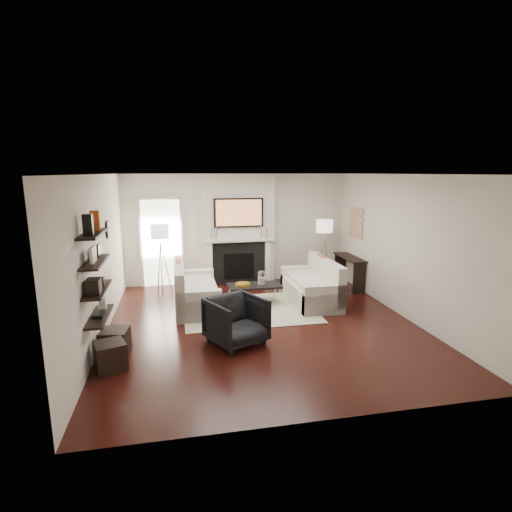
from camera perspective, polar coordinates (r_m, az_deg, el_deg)
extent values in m
plane|color=black|center=(7.45, 0.92, -9.63)|extent=(6.00, 6.00, 0.00)
plane|color=white|center=(6.94, 1.00, 11.61)|extent=(6.00, 6.00, 0.00)
plane|color=silver|center=(9.98, -2.72, 3.90)|extent=(5.50, 0.00, 5.50)
plane|color=silver|center=(4.28, 9.60, -7.11)|extent=(5.50, 0.00, 5.50)
plane|color=silver|center=(7.03, -21.51, -0.30)|extent=(0.00, 6.00, 6.00)
plane|color=silver|center=(8.11, 20.32, 1.32)|extent=(0.00, 6.00, 6.00)
cube|color=silver|center=(9.86, -2.61, 3.80)|extent=(1.80, 0.25, 2.70)
cube|color=black|center=(9.88, -2.45, -1.07)|extent=(1.30, 0.02, 1.04)
cube|color=black|center=(9.89, -2.44, -1.48)|extent=(0.75, 0.02, 0.65)
cube|color=white|center=(9.76, -6.60, -1.12)|extent=(0.12, 0.08, 1.10)
cube|color=white|center=(9.98, 1.67, -0.76)|extent=(0.12, 0.08, 1.10)
cube|color=white|center=(9.72, -2.43, 2.31)|extent=(1.70, 0.18, 0.07)
cube|color=black|center=(9.65, -2.49, 6.20)|extent=(1.20, 0.06, 0.70)
cube|color=#BF723F|center=(9.62, -2.46, 6.18)|extent=(1.10, 0.00, 0.62)
cylinder|color=silver|center=(9.63, -5.69, 3.29)|extent=(0.04, 0.04, 0.30)
cylinder|color=silver|center=(9.62, -6.46, 3.09)|extent=(0.04, 0.04, 0.24)
cylinder|color=silver|center=(9.80, 0.74, 3.50)|extent=(0.04, 0.04, 0.30)
cylinder|color=silver|center=(9.83, 1.48, 3.34)|extent=(0.04, 0.04, 0.24)
cube|color=white|center=(9.91, -13.33, 1.78)|extent=(0.90, 0.02, 2.10)
cube|color=white|center=(9.92, -16.10, 1.64)|extent=(0.06, 0.06, 2.16)
cube|color=white|center=(9.88, -10.55, 1.87)|extent=(0.06, 0.06, 2.16)
cube|color=white|center=(9.76, -13.64, 8.01)|extent=(1.02, 0.06, 0.06)
cube|color=#BAB499|center=(8.14, -0.98, -7.69)|extent=(2.60, 2.00, 0.01)
cube|color=beige|center=(8.31, -8.48, -5.92)|extent=(0.85, 1.80, 0.42)
cube|color=beige|center=(8.21, -10.89, -3.92)|extent=(0.18, 1.80, 0.80)
cube|color=beige|center=(7.51, -8.17, -7.13)|extent=(0.85, 0.18, 0.60)
cube|color=beige|center=(9.06, -8.77, -3.84)|extent=(0.85, 0.18, 0.60)
cube|color=beige|center=(8.24, -8.19, -4.19)|extent=(0.63, 1.44, 0.10)
cube|color=#B14215|center=(8.45, -10.96, -2.05)|extent=(0.10, 0.42, 0.42)
cube|color=black|center=(7.87, -10.91, -3.15)|extent=(0.10, 0.40, 0.40)
cube|color=beige|center=(8.66, 7.76, -5.17)|extent=(0.85, 1.80, 0.42)
cube|color=beige|center=(8.69, 9.91, -3.02)|extent=(0.18, 1.80, 0.80)
cube|color=beige|center=(7.91, 9.69, -6.21)|extent=(0.85, 0.18, 0.60)
cube|color=beige|center=(9.37, 6.16, -3.23)|extent=(0.85, 0.18, 0.60)
cube|color=beige|center=(8.57, 7.49, -3.53)|extent=(0.63, 1.44, 0.10)
cube|color=#B14215|center=(8.91, 9.26, -1.27)|extent=(0.10, 0.42, 0.42)
cube|color=black|center=(8.37, 10.69, -2.25)|extent=(0.10, 0.40, 0.40)
cube|color=black|center=(8.39, -0.21, -4.26)|extent=(1.10, 0.55, 0.04)
cylinder|color=silver|center=(8.16, -3.38, -6.28)|extent=(0.02, 0.02, 0.38)
cylinder|color=silver|center=(8.35, 3.47, -5.86)|extent=(0.02, 0.02, 0.38)
cylinder|color=silver|center=(8.58, -3.79, -5.38)|extent=(0.02, 0.02, 0.38)
cylinder|color=silver|center=(8.76, 2.73, -5.01)|extent=(0.02, 0.02, 0.38)
cylinder|color=white|center=(8.38, 0.79, -3.16)|extent=(0.16, 0.16, 0.28)
cylinder|color=white|center=(8.39, 0.79, -3.58)|extent=(0.11, 0.11, 0.16)
cylinder|color=orange|center=(8.33, -1.90, -4.06)|extent=(0.30, 0.30, 0.05)
imported|color=black|center=(6.52, -2.82, -8.92)|extent=(1.07, 1.05, 0.84)
cylinder|color=silver|center=(9.23, -13.34, -1.81)|extent=(0.02, 0.02, 1.20)
cylinder|color=white|center=(9.07, -13.60, 3.41)|extent=(0.40, 0.40, 0.30)
cylinder|color=silver|center=(9.22, -12.66, -1.79)|extent=(0.25, 0.02, 1.23)
cylinder|color=silver|center=(9.32, -13.66, -1.69)|extent=(0.14, 0.22, 1.23)
cylinder|color=silver|center=(9.14, -13.70, -1.97)|extent=(0.14, 0.22, 1.23)
cylinder|color=silver|center=(10.01, 9.59, -0.60)|extent=(0.02, 0.02, 1.20)
cylinder|color=white|center=(9.86, 9.76, 4.23)|extent=(0.40, 0.40, 0.30)
cylinder|color=silver|center=(10.05, 10.17, -0.57)|extent=(0.25, 0.02, 1.23)
cylinder|color=silver|center=(10.08, 9.10, -0.49)|extent=(0.14, 0.22, 1.23)
cylinder|color=silver|center=(9.90, 9.49, -0.73)|extent=(0.14, 0.22, 1.23)
cube|color=black|center=(9.82, 13.26, -0.21)|extent=(0.35, 1.20, 0.04)
cube|color=black|center=(9.43, 14.54, -3.12)|extent=(0.30, 0.04, 0.71)
cube|color=black|center=(10.40, 11.92, -1.61)|extent=(0.30, 0.04, 0.71)
cube|color=tan|center=(9.85, 14.10, 4.63)|extent=(0.03, 0.70, 0.70)
cube|color=black|center=(6.23, -21.44, -8.02)|extent=(0.25, 1.00, 0.03)
cube|color=black|center=(6.11, -21.72, -4.48)|extent=(0.25, 1.00, 0.04)
cube|color=black|center=(6.01, -22.01, -0.82)|extent=(0.25, 1.00, 0.04)
cube|color=black|center=(5.94, -22.31, 2.94)|extent=(0.25, 1.00, 0.04)
cube|color=black|center=(5.68, -22.89, 4.13)|extent=(0.12, 0.10, 0.28)
cube|color=#B14215|center=(6.17, -22.00, 4.74)|extent=(0.12, 0.10, 0.28)
cube|color=white|center=(5.90, -22.26, 0.20)|extent=(0.04, 0.30, 0.22)
cube|color=black|center=(6.28, -21.61, 0.72)|extent=(0.04, 0.22, 0.18)
cube|color=black|center=(5.86, -22.20, -4.01)|extent=(0.18, 0.25, 0.20)
cube|color=black|center=(6.22, -21.56, -3.45)|extent=(0.15, 0.12, 0.12)
cube|color=black|center=(6.15, -21.58, -7.88)|extent=(0.14, 0.20, 0.05)
cube|color=white|center=(6.46, -21.08, -6.27)|extent=(0.10, 0.10, 0.18)
cylinder|color=black|center=(7.84, -20.45, 3.57)|extent=(0.04, 0.34, 0.34)
cylinder|color=white|center=(7.84, -20.27, 3.58)|extent=(0.01, 0.29, 0.29)
cube|color=black|center=(6.56, -19.49, -11.53)|extent=(0.45, 0.45, 0.40)
cube|color=black|center=(6.13, -20.10, -13.27)|extent=(0.51, 0.51, 0.40)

